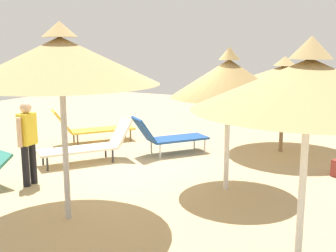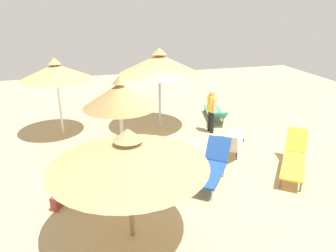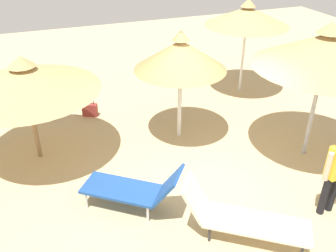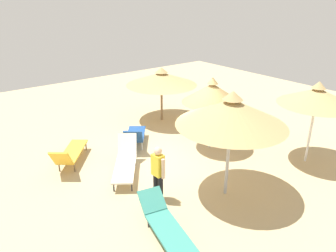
{
  "view_description": "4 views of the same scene",
  "coord_description": "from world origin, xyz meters",
  "px_view_note": "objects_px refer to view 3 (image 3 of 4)",
  "views": [
    {
      "loc": [
        7.0,
        3.74,
        2.62
      ],
      "look_at": [
        -0.3,
        -0.1,
        0.98
      ],
      "focal_mm": 44.9,
      "sensor_mm": 36.0,
      "label": 1
    },
    {
      "loc": [
        -8.36,
        2.21,
        4.41
      ],
      "look_at": [
        -0.23,
        0.01,
        1.1
      ],
      "focal_mm": 34.32,
      "sensor_mm": 36.0,
      "label": 2
    },
    {
      "loc": [
        -2.81,
        -5.69,
        4.63
      ],
      "look_at": [
        -0.57,
        0.34,
        0.9
      ],
      "focal_mm": 39.16,
      "sensor_mm": 36.0,
      "label": 3
    },
    {
      "loc": [
        7.25,
        -6.12,
        5.05
      ],
      "look_at": [
        0.18,
        -0.67,
        1.34
      ],
      "focal_mm": 33.74,
      "sensor_mm": 36.0,
      "label": 4
    }
  ],
  "objects_px": {
    "person_standing_far_left": "(335,171)",
    "handbag": "(90,109)",
    "parasol_umbrella_near_right": "(326,50)",
    "lounge_chair_near_left": "(240,217)",
    "parasol_umbrella_far_left": "(24,78)",
    "lounge_chair_center": "(135,188)",
    "parasol_umbrella_far_right": "(180,55)",
    "parasol_umbrella_front": "(247,16)"
  },
  "relations": [
    {
      "from": "parasol_umbrella_front",
      "to": "lounge_chair_center",
      "type": "bearing_deg",
      "value": -138.55
    },
    {
      "from": "lounge_chair_center",
      "to": "person_standing_far_left",
      "type": "xyz_separation_m",
      "value": [
        3.14,
        -1.26,
        0.45
      ]
    },
    {
      "from": "person_standing_far_left",
      "to": "handbag",
      "type": "xyz_separation_m",
      "value": [
        -3.31,
        5.07,
        -0.71
      ]
    },
    {
      "from": "parasol_umbrella_far_left",
      "to": "lounge_chair_near_left",
      "type": "relative_size",
      "value": 1.48
    },
    {
      "from": "parasol_umbrella_far_left",
      "to": "parasol_umbrella_near_right",
      "type": "bearing_deg",
      "value": -19.21
    },
    {
      "from": "parasol_umbrella_near_right",
      "to": "parasol_umbrella_far_left",
      "type": "bearing_deg",
      "value": 160.79
    },
    {
      "from": "parasol_umbrella_front",
      "to": "handbag",
      "type": "height_order",
      "value": "parasol_umbrella_front"
    },
    {
      "from": "parasol_umbrella_far_right",
      "to": "parasol_umbrella_near_right",
      "type": "relative_size",
      "value": 0.87
    },
    {
      "from": "parasol_umbrella_front",
      "to": "parasol_umbrella_near_right",
      "type": "bearing_deg",
      "value": -95.83
    },
    {
      "from": "parasol_umbrella_near_right",
      "to": "handbag",
      "type": "bearing_deg",
      "value": 140.64
    },
    {
      "from": "parasol_umbrella_far_left",
      "to": "lounge_chair_center",
      "type": "bearing_deg",
      "value": -56.58
    },
    {
      "from": "parasol_umbrella_far_left",
      "to": "lounge_chair_near_left",
      "type": "bearing_deg",
      "value": -50.43
    },
    {
      "from": "parasol_umbrella_front",
      "to": "lounge_chair_center",
      "type": "xyz_separation_m",
      "value": [
        -4.35,
        -3.84,
        -1.77
      ]
    },
    {
      "from": "handbag",
      "to": "parasol_umbrella_near_right",
      "type": "bearing_deg",
      "value": -39.36
    },
    {
      "from": "parasol_umbrella_near_right",
      "to": "person_standing_far_left",
      "type": "relative_size",
      "value": 1.85
    },
    {
      "from": "parasol_umbrella_far_left",
      "to": "parasol_umbrella_far_right",
      "type": "height_order",
      "value": "parasol_umbrella_far_right"
    },
    {
      "from": "handbag",
      "to": "person_standing_far_left",
      "type": "bearing_deg",
      "value": -56.89
    },
    {
      "from": "person_standing_far_left",
      "to": "lounge_chair_center",
      "type": "bearing_deg",
      "value": 158.11
    },
    {
      "from": "parasol_umbrella_far_left",
      "to": "person_standing_far_left",
      "type": "bearing_deg",
      "value": -37.47
    },
    {
      "from": "parasol_umbrella_far_right",
      "to": "parasol_umbrella_front",
      "type": "xyz_separation_m",
      "value": [
        2.68,
        1.77,
        0.21
      ]
    },
    {
      "from": "person_standing_far_left",
      "to": "handbag",
      "type": "bearing_deg",
      "value": 123.11
    },
    {
      "from": "parasol_umbrella_far_left",
      "to": "lounge_chair_center",
      "type": "distance_m",
      "value": 3.11
    },
    {
      "from": "parasol_umbrella_far_left",
      "to": "parasol_umbrella_far_right",
      "type": "relative_size",
      "value": 1.16
    },
    {
      "from": "parasol_umbrella_far_right",
      "to": "parasol_umbrella_front",
      "type": "bearing_deg",
      "value": 33.45
    },
    {
      "from": "parasol_umbrella_far_left",
      "to": "parasol_umbrella_near_right",
      "type": "xyz_separation_m",
      "value": [
        5.53,
        -1.93,
        0.53
      ]
    },
    {
      "from": "lounge_chair_near_left",
      "to": "person_standing_far_left",
      "type": "bearing_deg",
      "value": -1.43
    },
    {
      "from": "parasol_umbrella_front",
      "to": "lounge_chair_center",
      "type": "height_order",
      "value": "parasol_umbrella_front"
    },
    {
      "from": "parasol_umbrella_front",
      "to": "lounge_chair_near_left",
      "type": "xyz_separation_m",
      "value": [
        -2.96,
        -5.06,
        -1.82
      ]
    },
    {
      "from": "parasol_umbrella_front",
      "to": "person_standing_far_left",
      "type": "distance_m",
      "value": 5.41
    },
    {
      "from": "parasol_umbrella_front",
      "to": "handbag",
      "type": "bearing_deg",
      "value": -179.57
    },
    {
      "from": "parasol_umbrella_far_left",
      "to": "parasol_umbrella_far_right",
      "type": "xyz_separation_m",
      "value": [
        3.2,
        -0.25,
        0.17
      ]
    },
    {
      "from": "parasol_umbrella_far_left",
      "to": "lounge_chair_center",
      "type": "height_order",
      "value": "parasol_umbrella_far_left"
    },
    {
      "from": "parasol_umbrella_far_left",
      "to": "parasol_umbrella_far_right",
      "type": "distance_m",
      "value": 3.21
    },
    {
      "from": "parasol_umbrella_near_right",
      "to": "lounge_chair_near_left",
      "type": "height_order",
      "value": "parasol_umbrella_near_right"
    },
    {
      "from": "lounge_chair_near_left",
      "to": "lounge_chair_center",
      "type": "bearing_deg",
      "value": 138.81
    },
    {
      "from": "lounge_chair_center",
      "to": "parasol_umbrella_far_left",
      "type": "bearing_deg",
      "value": 123.42
    },
    {
      "from": "parasol_umbrella_near_right",
      "to": "lounge_chair_near_left",
      "type": "xyz_separation_m",
      "value": [
        -2.6,
        -1.61,
        -1.97
      ]
    },
    {
      "from": "parasol_umbrella_near_right",
      "to": "parasol_umbrella_front",
      "type": "bearing_deg",
      "value": 84.17
    },
    {
      "from": "parasol_umbrella_near_right",
      "to": "handbag",
      "type": "xyz_separation_m",
      "value": [
        -4.16,
        3.41,
        -2.19
      ]
    },
    {
      "from": "lounge_chair_center",
      "to": "lounge_chair_near_left",
      "type": "bearing_deg",
      "value": -41.19
    },
    {
      "from": "lounge_chair_near_left",
      "to": "person_standing_far_left",
      "type": "xyz_separation_m",
      "value": [
        1.75,
        -0.04,
        0.5
      ]
    },
    {
      "from": "parasol_umbrella_far_right",
      "to": "lounge_chair_center",
      "type": "distance_m",
      "value": 3.08
    }
  ]
}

